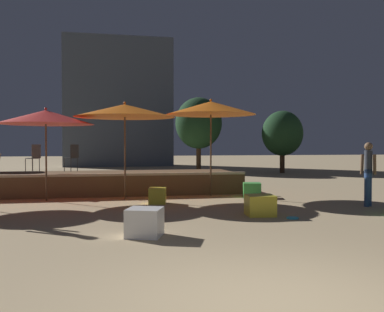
{
  "coord_description": "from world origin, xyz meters",
  "views": [
    {
      "loc": [
        -1.68,
        -3.92,
        1.61
      ],
      "look_at": [
        0.0,
        4.33,
        1.4
      ],
      "focal_mm": 40.0,
      "sensor_mm": 36.0,
      "label": 1
    }
  ],
  "objects": [
    {
      "name": "wooden_deck",
      "position": [
        -2.15,
        11.03,
        0.33
      ],
      "size": [
        9.96,
        3.12,
        0.73
      ],
      "color": "brown",
      "rests_on": "ground"
    },
    {
      "name": "background_tree_2",
      "position": [
        3.73,
        20.7,
        2.9
      ],
      "size": [
        2.74,
        2.74,
        4.42
      ],
      "color": "#3D2B1C",
      "rests_on": "ground"
    },
    {
      "name": "background_tree_3",
      "position": [
        8.31,
        19.12,
        2.28
      ],
      "size": [
        2.35,
        2.35,
        3.58
      ],
      "color": "#3D2B1C",
      "rests_on": "ground"
    },
    {
      "name": "cube_seat_1",
      "position": [
        -0.27,
        7.77,
        0.22
      ],
      "size": [
        0.54,
        0.54,
        0.44
      ],
      "rotation": [
        0.0,
        0.0,
        -0.21
      ],
      "color": "yellow",
      "rests_on": "ground"
    },
    {
      "name": "bistro_chair_1",
      "position": [
        -3.92,
        10.59,
        1.28
      ],
      "size": [
        0.48,
        0.48,
        0.9
      ],
      "rotation": [
        0.0,
        0.0,
        4.06
      ],
      "color": "#47474C",
      "rests_on": "wooden_deck"
    },
    {
      "name": "frisbee_disc",
      "position": [
        2.33,
        4.76,
        0.02
      ],
      "size": [
        0.26,
        0.26,
        0.03
      ],
      "color": "#33B2D8",
      "rests_on": "ground"
    },
    {
      "name": "distant_building",
      "position": [
        -0.65,
        29.63,
        4.87
      ],
      "size": [
        8.13,
        3.04,
        9.73
      ],
      "color": "#4C5666",
      "rests_on": "ground"
    },
    {
      "name": "cube_seat_0",
      "position": [
        2.76,
        8.62,
        0.22
      ],
      "size": [
        0.65,
        0.65,
        0.45
      ],
      "rotation": [
        0.0,
        0.0,
        -0.27
      ],
      "color": "#4CC651",
      "rests_on": "ground"
    },
    {
      "name": "patio_umbrella_0",
      "position": [
        -1.1,
        8.95,
        2.63
      ],
      "size": [
        2.99,
        2.99,
        2.91
      ],
      "color": "brown",
      "rests_on": "ground"
    },
    {
      "name": "patio_umbrella_2",
      "position": [
        1.61,
        9.25,
        2.78
      ],
      "size": [
        2.85,
        2.85,
        3.08
      ],
      "color": "brown",
      "rests_on": "ground"
    },
    {
      "name": "person_0",
      "position": [
        5.1,
        6.14,
        0.91
      ],
      "size": [
        0.31,
        0.39,
        1.68
      ],
      "rotation": [
        0.0,
        0.0,
        0.62
      ],
      "color": "#2D4C7F",
      "rests_on": "ground"
    },
    {
      "name": "cube_seat_2",
      "position": [
        -1.0,
        3.6,
        0.25
      ],
      "size": [
        0.75,
        0.75,
        0.5
      ],
      "rotation": [
        0.0,
        0.0,
        -0.34
      ],
      "color": "white",
      "rests_on": "ground"
    },
    {
      "name": "patio_umbrella_1",
      "position": [
        -3.35,
        8.96,
        2.41
      ],
      "size": [
        2.74,
        2.74,
        2.7
      ],
      "color": "brown",
      "rests_on": "ground"
    },
    {
      "name": "bistro_chair_0",
      "position": [
        -2.74,
        10.86,
        1.28
      ],
      "size": [
        0.48,
        0.48,
        0.9
      ],
      "rotation": [
        0.0,
        0.0,
        4.0
      ],
      "color": "#2D3338",
      "rests_on": "wooden_deck"
    },
    {
      "name": "ground_plane",
      "position": [
        0.0,
        0.0,
        0.0
      ],
      "size": [
        120.0,
        120.0,
        0.0
      ],
      "primitive_type": "plane",
      "color": "tan"
    },
    {
      "name": "cube_seat_4",
      "position": [
        1.79,
        5.32,
        0.23
      ],
      "size": [
        0.69,
        0.69,
        0.47
      ],
      "rotation": [
        0.0,
        0.0,
        -0.11
      ],
      "color": "yellow",
      "rests_on": "ground"
    }
  ]
}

